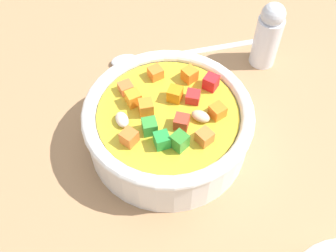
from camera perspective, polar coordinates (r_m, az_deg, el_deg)
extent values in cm
cube|color=#9E754F|center=(45.15, 0.00, -2.90)|extent=(140.00, 140.00, 2.00)
cylinder|color=white|center=(42.35, 0.00, -0.38)|extent=(17.31, 17.31, 4.79)
torus|color=white|center=(40.08, 0.00, 1.99)|extent=(17.73, 17.73, 1.46)
cylinder|color=gold|center=(40.27, 0.00, 1.78)|extent=(14.65, 14.65, 0.40)
cube|color=orange|center=(43.02, -1.48, 7.81)|extent=(1.71, 1.71, 1.21)
cube|color=red|center=(42.05, 6.25, 6.35)|extent=(1.97, 1.97, 1.52)
cube|color=red|center=(38.61, 1.97, 0.61)|extent=(1.90, 1.90, 1.29)
cube|color=orange|center=(42.67, 3.15, 7.47)|extent=(1.84, 1.84, 1.44)
cube|color=orange|center=(37.61, -5.65, -1.64)|extent=(1.95, 1.95, 1.44)
cube|color=#31832A|center=(37.08, 1.89, -2.17)|extent=(1.92, 1.92, 1.67)
cube|color=red|center=(40.82, 3.64, 4.26)|extent=(1.88, 1.88, 1.10)
cube|color=orange|center=(40.73, 1.02, 4.65)|extent=(1.93, 1.93, 1.48)
cube|color=orange|center=(39.56, -3.21, 2.70)|extent=(1.48, 1.48, 1.60)
cube|color=orange|center=(37.66, 5.33, -1.58)|extent=(1.85, 1.85, 1.36)
cube|color=#338B32|center=(38.16, -2.68, -0.07)|extent=(1.43, 1.43, 1.51)
cube|color=green|center=(37.22, -0.89, -2.07)|extent=(1.47, 1.47, 1.48)
ellipsoid|color=#CBB68D|center=(39.35, 4.76, 1.41)|extent=(2.27, 2.26, 0.95)
cube|color=orange|center=(40.51, -5.06, 4.06)|extent=(1.67, 1.67, 1.50)
cube|color=#D56530|center=(41.88, -6.15, 5.56)|extent=(1.66, 1.66, 0.99)
cube|color=orange|center=(39.70, 7.19, 2.17)|extent=(1.79, 1.79, 1.33)
ellipsoid|color=beige|center=(39.21, -6.65, 0.83)|extent=(1.48, 2.09, 0.91)
cylinder|color=silver|center=(54.71, 8.25, 11.59)|extent=(13.35, 1.19, 0.82)
ellipsoid|color=silver|center=(52.10, -6.28, 9.37)|extent=(3.64, 2.33, 1.01)
cylinder|color=silver|center=(51.70, 14.07, 11.80)|extent=(3.27, 3.27, 6.72)
sphere|color=silver|center=(49.16, 15.04, 15.32)|extent=(2.94, 2.94, 2.94)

